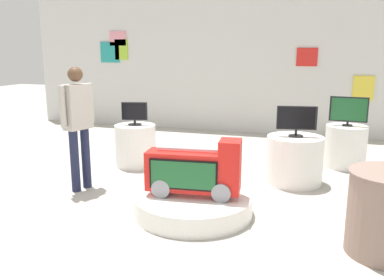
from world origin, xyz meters
name	(u,v)px	position (x,y,z in m)	size (l,w,h in m)	color
ground_plane	(188,212)	(0.00, 0.00, 0.00)	(30.00, 30.00, 0.00)	#B2ADA3
back_wall_display	(255,63)	(0.00, 5.08, 1.63)	(11.48, 0.13, 3.25)	silver
main_display_pedestal	(193,204)	(0.07, -0.01, 0.12)	(1.41, 1.41, 0.23)	white
novelty_firetruck_tv	(195,172)	(0.09, -0.02, 0.52)	(1.13, 0.47, 0.69)	gray
display_pedestal_left_rear	(136,145)	(-1.47, 1.67, 0.35)	(0.68, 0.68, 0.70)	white
tv_on_left_rear	(134,113)	(-1.47, 1.67, 0.90)	(0.42, 0.22, 0.38)	black
display_pedestal_center_rear	(294,160)	(1.15, 1.53, 0.35)	(0.81, 0.81, 0.70)	white
tv_on_center_rear	(297,120)	(1.15, 1.52, 0.95)	(0.56, 0.21, 0.44)	black
display_pedestal_right_rear	(346,146)	(1.92, 2.65, 0.35)	(0.67, 0.67, 0.70)	white
tv_on_right_rear	(349,110)	(1.92, 2.64, 0.96)	(0.60, 0.16, 0.48)	black
shopper_browsing_rear	(78,119)	(-1.69, 0.35, 1.00)	(0.30, 0.54, 1.71)	#1E233F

